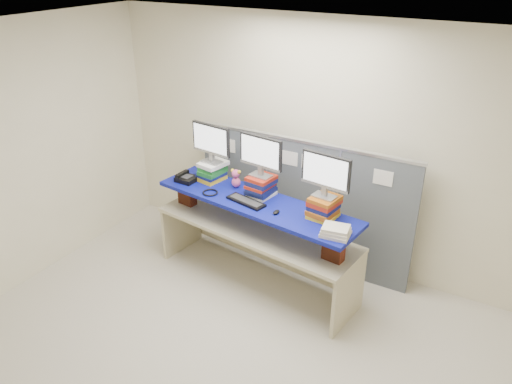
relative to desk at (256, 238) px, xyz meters
The scene contains 18 objects.
room 1.45m from the desk, 78.51° to the right, with size 5.00×4.00×2.80m.
cubicle_partition 0.70m from the desk, 69.16° to the left, with size 2.60×0.06×1.53m.
desk is the anchor object (origin of this frame).
brick_pier_left 1.00m from the desk, behind, with size 0.20×0.11×0.27m, color maroon.
brick_pier_right 1.00m from the desk, 10.41° to the right, with size 0.20×0.11×0.27m, color maroon.
blue_board 0.44m from the desk, 97.13° to the left, with size 2.29×0.57×0.04m, color #0A1187.
book_stack_left 0.91m from the desk, 163.09° to the left, with size 0.31×0.34×0.21m.
book_stack_center 0.58m from the desk, 94.23° to the left, with size 0.29×0.32×0.23m.
book_stack_right 0.93m from the desk, ahead, with size 0.30×0.33×0.22m.
monitor_left 1.16m from the desk, 163.02° to the left, with size 0.50×0.17×0.44m.
monitor_center 0.94m from the desk, 96.10° to the left, with size 0.50×0.17×0.44m.
monitor_right 1.18m from the desk, ahead, with size 0.50×0.17×0.44m.
keyboard 0.48m from the desk, 127.84° to the right, with size 0.46×0.24×0.03m.
mouse 0.58m from the desk, 24.51° to the right, with size 0.05×0.10×0.03m, color black.
desk_phone 1.05m from the desk, behind, with size 0.22×0.20×0.09m.
headset 0.70m from the desk, 169.55° to the right, with size 0.17×0.17×0.02m, color black.
plush_toy 0.69m from the desk, 153.43° to the left, with size 0.12×0.09×0.21m.
binder_stack 1.12m from the desk, 14.25° to the right, with size 0.28×0.24×0.09m.
Camera 1 is at (2.04, -2.84, 3.39)m, focal length 35.00 mm.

